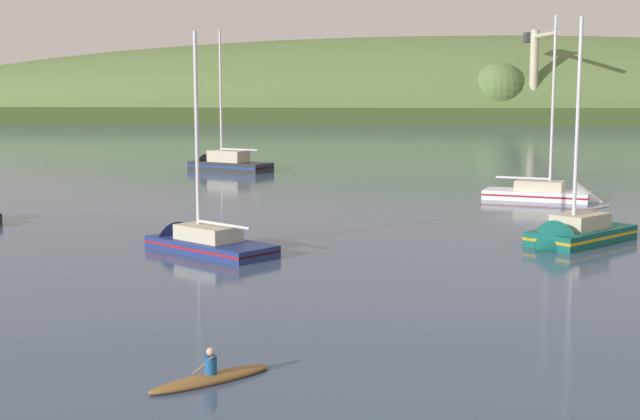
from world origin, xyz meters
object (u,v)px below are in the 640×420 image
at_px(dockside_crane, 534,76).
at_px(sailboat_near_mooring, 222,167).
at_px(sailboat_far_left, 552,197).
at_px(canoe_with_paddler, 211,378).
at_px(sailboat_midwater_white, 572,239).
at_px(sailboat_outer_reach, 197,247).

height_order(dockside_crane, sailboat_near_mooring, dockside_crane).
bearing_deg(sailboat_far_left, canoe_with_paddler, -93.72).
relative_size(sailboat_midwater_white, canoe_with_paddler, 3.99).
bearing_deg(sailboat_midwater_white, sailboat_near_mooring, -103.66).
xyz_separation_m(dockside_crane, sailboat_near_mooring, (-41.75, -142.03, -11.56)).
relative_size(sailboat_near_mooring, canoe_with_paddler, 4.80).
distance_m(sailboat_near_mooring, sailboat_far_left, 34.91).
distance_m(sailboat_near_mooring, sailboat_outer_reach, 42.71).
height_order(dockside_crane, canoe_with_paddler, dockside_crane).
bearing_deg(sailboat_near_mooring, sailboat_outer_reach, 126.67).
distance_m(dockside_crane, sailboat_far_left, 162.17).
distance_m(sailboat_near_mooring, canoe_with_paddler, 61.79).
distance_m(dockside_crane, canoe_with_paddler, 203.61).
bearing_deg(sailboat_near_mooring, canoe_with_paddler, 127.96).
bearing_deg(sailboat_outer_reach, sailboat_far_left, -97.01).
relative_size(dockside_crane, sailboat_midwater_white, 1.88).
height_order(sailboat_near_mooring, sailboat_far_left, sailboat_near_mooring).
relative_size(dockside_crane, sailboat_near_mooring, 1.56).
height_order(sailboat_far_left, sailboat_outer_reach, sailboat_far_left).
bearing_deg(sailboat_outer_reach, sailboat_near_mooring, -42.77).
height_order(dockside_crane, sailboat_far_left, dockside_crane).
relative_size(dockside_crane, canoe_with_paddler, 7.51).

